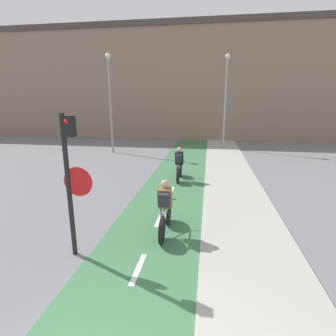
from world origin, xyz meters
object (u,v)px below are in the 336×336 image
traffic_light_pole (71,172)px  cyclist_near (165,209)px  street_lamp_far (110,93)px  street_lamp_sidewalk (226,92)px  cyclist_far (179,165)px

traffic_light_pole → cyclist_near: bearing=34.3°
street_lamp_far → cyclist_near: 12.65m
traffic_light_pole → street_lamp_sidewalk: bearing=74.7°
traffic_light_pole → cyclist_far: (1.70, 6.28, -1.31)m
street_lamp_far → cyclist_near: size_ratio=3.63×
traffic_light_pole → street_lamp_sidewalk: 15.52m
street_lamp_far → cyclist_far: bearing=-47.8°
street_lamp_far → traffic_light_pole: bearing=-73.3°
street_lamp_sidewalk → cyclist_near: bearing=-99.2°
street_lamp_far → street_lamp_sidewalk: (7.72, 2.65, 0.11)m
street_lamp_far → street_lamp_sidewalk: size_ratio=0.97×
street_lamp_far → street_lamp_sidewalk: street_lamp_sidewalk is taller
street_lamp_sidewalk → cyclist_far: bearing=-105.5°
traffic_light_pole → cyclist_near: size_ratio=1.85×
street_lamp_far → cyclist_near: (5.53, -10.90, -3.26)m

